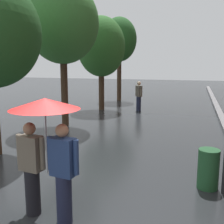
{
  "coord_description": "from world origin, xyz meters",
  "views": [
    {
      "loc": [
        1.93,
        -3.67,
        2.63
      ],
      "look_at": [
        -0.15,
        3.16,
        1.35
      ],
      "focal_mm": 44.13,
      "sensor_mm": 36.0,
      "label": 1
    }
  ],
  "objects_px": {
    "street_tree_2": "(101,47)",
    "couple_under_umbrella": "(46,139)",
    "pedestrian_walking_midground": "(139,96)",
    "street_tree_1": "(62,23)",
    "street_tree_3": "(119,40)",
    "litter_bin": "(208,169)"
  },
  "relations": [
    {
      "from": "pedestrian_walking_midground",
      "to": "street_tree_1",
      "type": "bearing_deg",
      "value": -116.62
    },
    {
      "from": "street_tree_1",
      "to": "street_tree_3",
      "type": "relative_size",
      "value": 1.02
    },
    {
      "from": "street_tree_3",
      "to": "couple_under_umbrella",
      "type": "height_order",
      "value": "street_tree_3"
    },
    {
      "from": "litter_bin",
      "to": "pedestrian_walking_midground",
      "type": "xyz_separation_m",
      "value": [
        -3.32,
        8.99,
        0.4
      ]
    },
    {
      "from": "litter_bin",
      "to": "pedestrian_walking_midground",
      "type": "height_order",
      "value": "pedestrian_walking_midground"
    },
    {
      "from": "street_tree_1",
      "to": "street_tree_3",
      "type": "height_order",
      "value": "street_tree_1"
    },
    {
      "from": "street_tree_1",
      "to": "litter_bin",
      "type": "distance_m",
      "value": 8.09
    },
    {
      "from": "street_tree_1",
      "to": "street_tree_2",
      "type": "relative_size",
      "value": 1.13
    },
    {
      "from": "street_tree_2",
      "to": "couple_under_umbrella",
      "type": "xyz_separation_m",
      "value": [
        2.78,
        -10.82,
        -2.09
      ]
    },
    {
      "from": "street_tree_1",
      "to": "pedestrian_walking_midground",
      "type": "xyz_separation_m",
      "value": [
        2.25,
        4.49,
        -3.35
      ]
    },
    {
      "from": "street_tree_2",
      "to": "street_tree_3",
      "type": "bearing_deg",
      "value": 91.33
    },
    {
      "from": "street_tree_3",
      "to": "litter_bin",
      "type": "distance_m",
      "value": 14.53
    },
    {
      "from": "street_tree_2",
      "to": "pedestrian_walking_midground",
      "type": "relative_size",
      "value": 3.16
    },
    {
      "from": "street_tree_3",
      "to": "pedestrian_walking_midground",
      "type": "height_order",
      "value": "street_tree_3"
    },
    {
      "from": "street_tree_3",
      "to": "pedestrian_walking_midground",
      "type": "distance_m",
      "value": 5.6
    },
    {
      "from": "street_tree_1",
      "to": "street_tree_3",
      "type": "xyz_separation_m",
      "value": [
        0.04,
        8.41,
        -0.01
      ]
    },
    {
      "from": "street_tree_3",
      "to": "street_tree_1",
      "type": "bearing_deg",
      "value": -90.29
    },
    {
      "from": "couple_under_umbrella",
      "to": "pedestrian_walking_midground",
      "type": "height_order",
      "value": "couple_under_umbrella"
    },
    {
      "from": "couple_under_umbrella",
      "to": "street_tree_3",
      "type": "bearing_deg",
      "value": 100.92
    },
    {
      "from": "street_tree_3",
      "to": "pedestrian_walking_midground",
      "type": "relative_size",
      "value": 3.51
    },
    {
      "from": "couple_under_umbrella",
      "to": "litter_bin",
      "type": "bearing_deg",
      "value": 37.09
    },
    {
      "from": "street_tree_2",
      "to": "street_tree_3",
      "type": "height_order",
      "value": "street_tree_3"
    }
  ]
}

